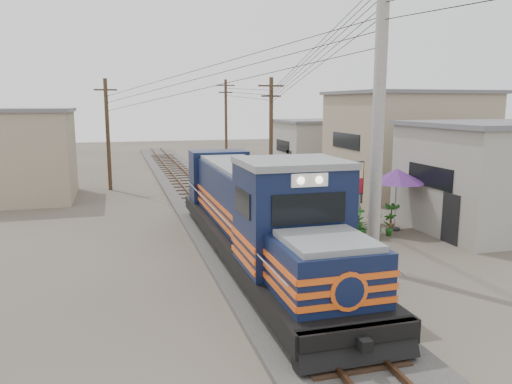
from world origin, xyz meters
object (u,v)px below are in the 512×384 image
object	(u,v)px
market_umbrella	(397,176)
vendor	(374,206)
locomotive	(257,215)
billboard	(347,182)

from	to	relation	value
market_umbrella	vendor	world-z (taller)	market_umbrella
locomotive	market_umbrella	bearing A→B (deg)	20.47
vendor	billboard	bearing A→B (deg)	-2.24
locomotive	vendor	distance (m)	7.75
locomotive	billboard	size ratio (longest dim) A/B	5.11
billboard	vendor	xyz separation A→B (m)	(1.95, 1.10, -1.37)
locomotive	market_umbrella	size ratio (longest dim) A/B	4.84
market_umbrella	vendor	distance (m)	1.98
billboard	market_umbrella	distance (m)	2.29
locomotive	billboard	bearing A→B (deg)	29.92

